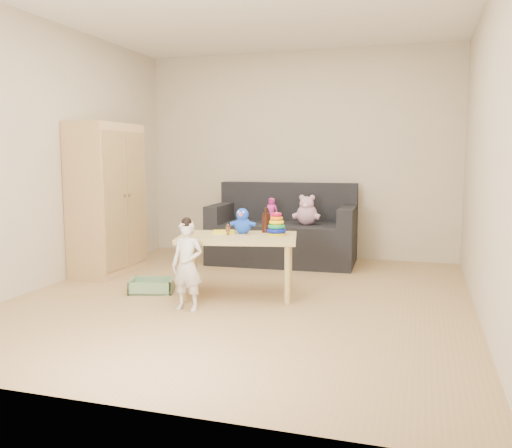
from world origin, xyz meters
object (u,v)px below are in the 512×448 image
(wardrobe, at_px, (107,199))
(toddler, at_px, (187,266))
(sofa, at_px, (283,243))
(play_table, at_px, (238,265))

(wardrobe, relative_size, toddler, 2.21)
(wardrobe, height_order, sofa, wardrobe)
(wardrobe, distance_m, sofa, 2.11)
(sofa, bearing_deg, toddler, -99.12)
(wardrobe, bearing_deg, toddler, -37.42)
(toddler, bearing_deg, sofa, 86.34)
(play_table, bearing_deg, sofa, 89.57)
(wardrobe, bearing_deg, sofa, 32.95)
(wardrobe, xyz_separation_m, play_table, (1.69, -0.52, -0.54))
(play_table, bearing_deg, wardrobe, 163.01)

